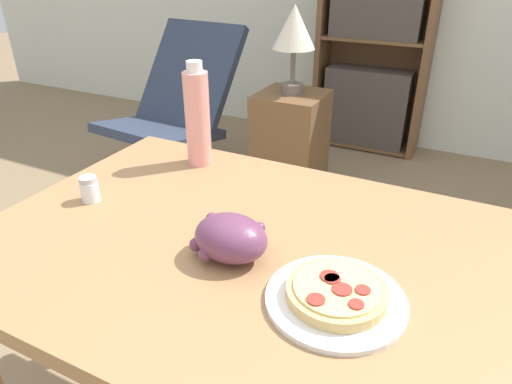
% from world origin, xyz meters
% --- Properties ---
extents(dining_table, '(1.02, 0.75, 0.74)m').
position_xyz_m(dining_table, '(0.06, 0.04, 0.62)').
color(dining_table, '#A37549').
rests_on(dining_table, ground_plane).
extents(pizza_on_plate, '(0.23, 0.23, 0.04)m').
position_xyz_m(pizza_on_plate, '(0.29, -0.05, 0.75)').
color(pizza_on_plate, white).
rests_on(pizza_on_plate, dining_table).
extents(grape_bunch, '(0.15, 0.11, 0.09)m').
position_xyz_m(grape_bunch, '(0.08, -0.01, 0.78)').
color(grape_bunch, '#6B3856').
rests_on(grape_bunch, dining_table).
extents(drink_bottle, '(0.06, 0.06, 0.27)m').
position_xyz_m(drink_bottle, '(-0.20, 0.32, 0.86)').
color(drink_bottle, pink).
rests_on(drink_bottle, dining_table).
extents(salt_shaker, '(0.04, 0.04, 0.06)m').
position_xyz_m(salt_shaker, '(-0.31, 0.03, 0.77)').
color(salt_shaker, white).
rests_on(salt_shaker, dining_table).
extents(lounge_chair_near, '(0.62, 0.81, 0.88)m').
position_xyz_m(lounge_chair_near, '(-1.10, 1.40, 0.29)').
color(lounge_chair_near, slate).
rests_on(lounge_chair_near, ground_plane).
extents(bookshelf, '(0.72, 0.27, 1.47)m').
position_xyz_m(bookshelf, '(-0.25, 2.46, 0.67)').
color(bookshelf, brown).
rests_on(bookshelf, ground_plane).
extents(side_table, '(0.34, 0.34, 0.59)m').
position_xyz_m(side_table, '(-0.43, 1.52, 0.30)').
color(side_table, brown).
rests_on(side_table, ground_plane).
extents(table_lamp, '(0.21, 0.21, 0.43)m').
position_xyz_m(table_lamp, '(-0.43, 1.52, 0.90)').
color(table_lamp, '#665B51').
rests_on(table_lamp, side_table).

